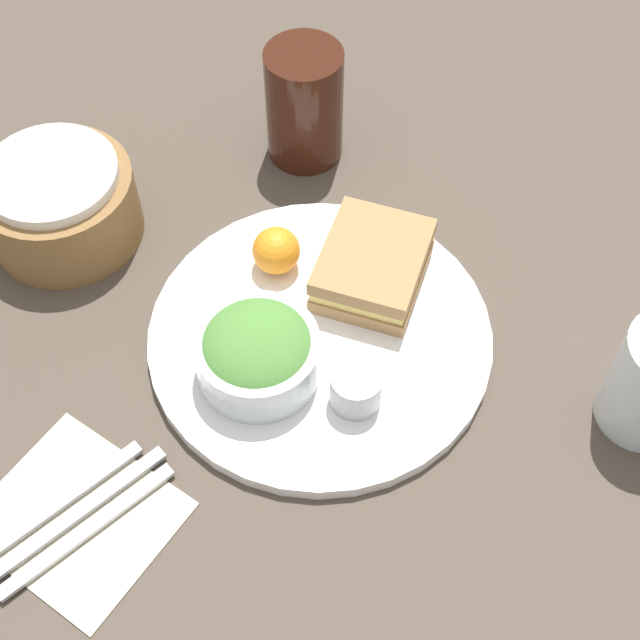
{
  "coord_description": "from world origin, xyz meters",
  "views": [
    {
      "loc": [
        -0.39,
        -0.27,
        0.72
      ],
      "look_at": [
        0.0,
        0.0,
        0.04
      ],
      "focal_mm": 50.0,
      "sensor_mm": 36.0,
      "label": 1
    }
  ],
  "objects_px": {
    "fork": "(88,530)",
    "knife": "(76,514)",
    "salad_bowl": "(258,352)",
    "spoon": "(65,499)",
    "dressing_cup": "(356,388)",
    "drink_glass": "(304,105)",
    "bread_basket": "(60,203)",
    "sandwich": "(373,265)",
    "plate": "(320,336)"
  },
  "relations": [
    {
      "from": "fork",
      "to": "knife",
      "type": "height_order",
      "value": "same"
    },
    {
      "from": "salad_bowl",
      "to": "spoon",
      "type": "distance_m",
      "value": 0.21
    },
    {
      "from": "dressing_cup",
      "to": "fork",
      "type": "bearing_deg",
      "value": 152.54
    },
    {
      "from": "drink_glass",
      "to": "knife",
      "type": "relative_size",
      "value": 0.74
    },
    {
      "from": "bread_basket",
      "to": "spoon",
      "type": "distance_m",
      "value": 0.31
    },
    {
      "from": "bread_basket",
      "to": "sandwich",
      "type": "bearing_deg",
      "value": -69.11
    },
    {
      "from": "sandwich",
      "to": "drink_glass",
      "type": "distance_m",
      "value": 0.21
    },
    {
      "from": "knife",
      "to": "sandwich",
      "type": "bearing_deg",
      "value": -177.8
    },
    {
      "from": "sandwich",
      "to": "drink_glass",
      "type": "bearing_deg",
      "value": 53.58
    },
    {
      "from": "salad_bowl",
      "to": "fork",
      "type": "height_order",
      "value": "salad_bowl"
    },
    {
      "from": "dressing_cup",
      "to": "spoon",
      "type": "distance_m",
      "value": 0.27
    },
    {
      "from": "bread_basket",
      "to": "knife",
      "type": "xyz_separation_m",
      "value": [
        -0.23,
        -0.23,
        -0.04
      ]
    },
    {
      "from": "salad_bowl",
      "to": "drink_glass",
      "type": "height_order",
      "value": "drink_glass"
    },
    {
      "from": "bread_basket",
      "to": "knife",
      "type": "height_order",
      "value": "bread_basket"
    },
    {
      "from": "fork",
      "to": "plate",
      "type": "bearing_deg",
      "value": -176.22
    },
    {
      "from": "fork",
      "to": "spoon",
      "type": "xyz_separation_m",
      "value": [
        0.01,
        0.03,
        0.0
      ]
    },
    {
      "from": "salad_bowl",
      "to": "drink_glass",
      "type": "xyz_separation_m",
      "value": [
        0.27,
        0.14,
        0.02
      ]
    },
    {
      "from": "plate",
      "to": "fork",
      "type": "relative_size",
      "value": 1.93
    },
    {
      "from": "spoon",
      "to": "salad_bowl",
      "type": "bearing_deg",
      "value": 176.22
    },
    {
      "from": "drink_glass",
      "to": "spoon",
      "type": "xyz_separation_m",
      "value": [
        -0.46,
        -0.07,
        -0.06
      ]
    },
    {
      "from": "sandwich",
      "to": "dressing_cup",
      "type": "xyz_separation_m",
      "value": [
        -0.12,
        -0.06,
        -0.0
      ]
    },
    {
      "from": "drink_glass",
      "to": "bread_basket",
      "type": "relative_size",
      "value": 0.84
    },
    {
      "from": "drink_glass",
      "to": "knife",
      "type": "xyz_separation_m",
      "value": [
        -0.47,
        -0.09,
        -0.06
      ]
    },
    {
      "from": "spoon",
      "to": "knife",
      "type": "bearing_deg",
      "value": 90.0
    },
    {
      "from": "sandwich",
      "to": "fork",
      "type": "relative_size",
      "value": 0.81
    },
    {
      "from": "spoon",
      "to": "plate",
      "type": "bearing_deg",
      "value": 176.22
    },
    {
      "from": "plate",
      "to": "dressing_cup",
      "type": "distance_m",
      "value": 0.08
    },
    {
      "from": "sandwich",
      "to": "spoon",
      "type": "relative_size",
      "value": 0.9
    },
    {
      "from": "plate",
      "to": "sandwich",
      "type": "distance_m",
      "value": 0.09
    },
    {
      "from": "drink_glass",
      "to": "spoon",
      "type": "height_order",
      "value": "drink_glass"
    },
    {
      "from": "knife",
      "to": "dressing_cup",
      "type": "bearing_deg",
      "value": 163.09
    },
    {
      "from": "dressing_cup",
      "to": "spoon",
      "type": "height_order",
      "value": "dressing_cup"
    },
    {
      "from": "salad_bowl",
      "to": "spoon",
      "type": "xyz_separation_m",
      "value": [
        -0.19,
        0.06,
        -0.04
      ]
    },
    {
      "from": "sandwich",
      "to": "salad_bowl",
      "type": "bearing_deg",
      "value": 169.0
    },
    {
      "from": "plate",
      "to": "sandwich",
      "type": "bearing_deg",
      "value": -4.76
    },
    {
      "from": "sandwich",
      "to": "dressing_cup",
      "type": "height_order",
      "value": "sandwich"
    },
    {
      "from": "dressing_cup",
      "to": "knife",
      "type": "height_order",
      "value": "dressing_cup"
    },
    {
      "from": "fork",
      "to": "spoon",
      "type": "height_order",
      "value": "same"
    },
    {
      "from": "bread_basket",
      "to": "dressing_cup",
      "type": "bearing_deg",
      "value": -91.12
    },
    {
      "from": "drink_glass",
      "to": "knife",
      "type": "distance_m",
      "value": 0.48
    },
    {
      "from": "dressing_cup",
      "to": "spoon",
      "type": "bearing_deg",
      "value": 144.96
    },
    {
      "from": "dressing_cup",
      "to": "salad_bowl",
      "type": "bearing_deg",
      "value": 105.51
    },
    {
      "from": "drink_glass",
      "to": "dressing_cup",
      "type": "bearing_deg",
      "value": -137.19
    },
    {
      "from": "dressing_cup",
      "to": "drink_glass",
      "type": "xyz_separation_m",
      "value": [
        0.24,
        0.23,
        0.03
      ]
    },
    {
      "from": "drink_glass",
      "to": "salad_bowl",
      "type": "bearing_deg",
      "value": -152.95
    },
    {
      "from": "sandwich",
      "to": "dressing_cup",
      "type": "relative_size",
      "value": 2.93
    },
    {
      "from": "bread_basket",
      "to": "salad_bowl",
      "type": "bearing_deg",
      "value": -96.64
    },
    {
      "from": "salad_bowl",
      "to": "knife",
      "type": "distance_m",
      "value": 0.21
    },
    {
      "from": "salad_bowl",
      "to": "plate",
      "type": "bearing_deg",
      "value": -18.19
    },
    {
      "from": "salad_bowl",
      "to": "bread_basket",
      "type": "height_order",
      "value": "bread_basket"
    }
  ]
}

